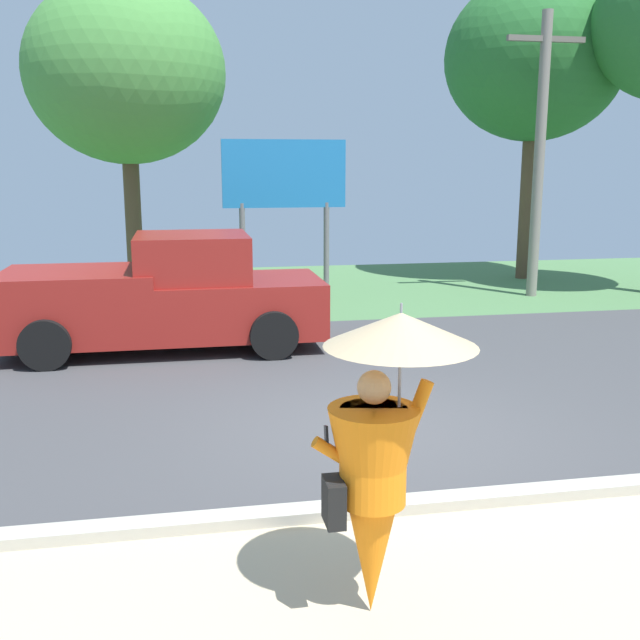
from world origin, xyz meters
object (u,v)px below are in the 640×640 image
object	(u,v)px
pickup_truck	(164,296)
utility_pole	(540,150)
monk_pedestrian	(379,459)
tree_center_back	(126,73)
tree_left_far	(534,59)
roadside_billboard	(284,186)

from	to	relation	value
pickup_truck	utility_pole	xyz separation A→B (m)	(8.28, 3.58, 2.43)
pickup_truck	utility_pole	distance (m)	9.34
monk_pedestrian	utility_pole	xyz separation A→B (m)	(6.76, 11.39, 2.20)
utility_pole	tree_center_back	distance (m)	9.25
utility_pole	tree_left_far	xyz separation A→B (m)	(1.03, 2.60, 2.31)
tree_left_far	tree_center_back	distance (m)	10.12
utility_pole	roadside_billboard	bearing A→B (deg)	-178.43
pickup_truck	tree_left_far	bearing A→B (deg)	40.62
tree_center_back	tree_left_far	bearing A→B (deg)	6.90
pickup_truck	utility_pole	world-z (taller)	utility_pole
pickup_truck	roadside_billboard	size ratio (longest dim) A/B	1.49
monk_pedestrian	tree_center_back	size ratio (longest dim) A/B	0.31
monk_pedestrian	pickup_truck	xyz separation A→B (m)	(-1.51, 7.81, -0.23)
monk_pedestrian	roadside_billboard	xyz separation A→B (m)	(0.97, 11.23, 1.45)
monk_pedestrian	tree_left_far	world-z (taller)	tree_left_far
tree_center_back	monk_pedestrian	bearing A→B (deg)	-80.07
roadside_billboard	tree_left_far	world-z (taller)	tree_left_far
monk_pedestrian	utility_pole	world-z (taller)	utility_pole
utility_pole	pickup_truck	bearing A→B (deg)	-156.63
utility_pole	monk_pedestrian	bearing A→B (deg)	-120.72
monk_pedestrian	pickup_truck	distance (m)	7.96
monk_pedestrian	utility_pole	size ratio (longest dim) A/B	0.34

